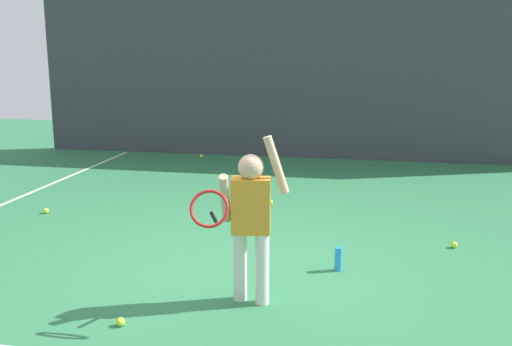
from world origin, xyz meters
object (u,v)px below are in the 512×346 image
at_px(tennis_ball_3, 120,322).
at_px(tennis_ball_0, 202,156).
at_px(tennis_player, 249,215).
at_px(tennis_ball_1, 270,202).
at_px(tennis_ball_5, 46,211).
at_px(water_bottle, 338,259).
at_px(tennis_ball_7, 454,245).

bearing_deg(tennis_ball_3, tennis_ball_0, 101.38).
distance_m(tennis_ball_0, tennis_ball_3, 6.68).
distance_m(tennis_player, tennis_ball_1, 3.05).
relative_size(tennis_ball_3, tennis_ball_5, 1.00).
height_order(tennis_ball_0, tennis_ball_1, same).
xyz_separation_m(tennis_ball_0, tennis_ball_5, (-0.83, -3.95, 0.00)).
bearing_deg(tennis_ball_1, water_bottle, -64.88).
xyz_separation_m(tennis_ball_5, tennis_ball_7, (4.78, -0.34, 0.00)).
relative_size(tennis_ball_0, tennis_ball_3, 1.00).
distance_m(tennis_player, tennis_ball_7, 2.54).
xyz_separation_m(tennis_ball_3, tennis_ball_5, (-2.15, 2.60, 0.00)).
height_order(tennis_ball_1, tennis_ball_5, same).
relative_size(tennis_ball_0, tennis_ball_7, 1.00).
relative_size(tennis_ball_5, tennis_ball_7, 1.00).
bearing_deg(tennis_ball_5, tennis_ball_7, -4.10).
xyz_separation_m(water_bottle, tennis_ball_5, (-3.65, 1.19, -0.08)).
bearing_deg(water_bottle, tennis_ball_5, 161.93).
xyz_separation_m(water_bottle, tennis_ball_3, (-1.50, -1.41, -0.08)).
distance_m(water_bottle, tennis_ball_0, 5.87).
height_order(water_bottle, tennis_ball_0, water_bottle).
bearing_deg(tennis_ball_0, tennis_ball_7, -47.38).
bearing_deg(tennis_ball_3, tennis_player, 34.71).
bearing_deg(tennis_ball_1, tennis_ball_7, -31.05).
bearing_deg(tennis_ball_0, tennis_ball_1, -58.81).
height_order(tennis_ball_5, tennis_ball_7, same).
bearing_deg(tennis_ball_7, tennis_player, -136.93).
xyz_separation_m(tennis_ball_1, tennis_ball_3, (-0.51, -3.54, 0.00)).
relative_size(water_bottle, tennis_ball_7, 3.33).
height_order(water_bottle, tennis_ball_3, water_bottle).
relative_size(tennis_ball_0, tennis_ball_5, 1.00).
distance_m(tennis_ball_3, tennis_ball_7, 3.47).
bearing_deg(tennis_ball_0, tennis_player, -70.06).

